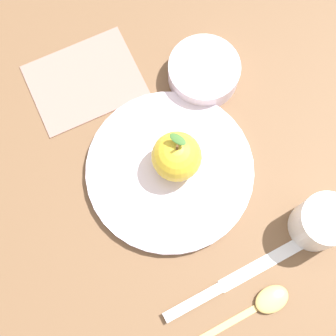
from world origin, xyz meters
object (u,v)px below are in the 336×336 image
object	(u,v)px
side_bowl	(204,71)
cup	(321,222)
dinner_plate	(168,170)
linen_napkin	(85,80)
spoon	(261,306)
knife	(223,286)
apple	(177,157)

from	to	relation	value
side_bowl	cup	size ratio (longest dim) A/B	1.45
dinner_plate	linen_napkin	distance (m)	0.19
dinner_plate	cup	xyz separation A→B (m)	(-0.06, -0.21, 0.03)
cup	spoon	world-z (taller)	cup
spoon	side_bowl	bearing A→B (deg)	16.56
knife	linen_napkin	xyz separation A→B (m)	(0.29, 0.23, -0.00)
linen_napkin	side_bowl	bearing A→B (deg)	-83.42
side_bowl	knife	world-z (taller)	side_bowl
cup	knife	size ratio (longest dim) A/B	0.38
linen_napkin	spoon	bearing A→B (deg)	-138.07
linen_napkin	dinner_plate	bearing A→B (deg)	-133.77
knife	spoon	distance (m)	0.06
apple	linen_napkin	world-z (taller)	apple
knife	linen_napkin	distance (m)	0.37
side_bowl	spoon	xyz separation A→B (m)	(-0.33, -0.10, -0.02)
apple	knife	world-z (taller)	apple
side_bowl	linen_napkin	size ratio (longest dim) A/B	0.65
dinner_plate	knife	distance (m)	0.18
apple	linen_napkin	xyz separation A→B (m)	(0.12, 0.15, -0.05)
dinner_plate	cup	distance (m)	0.22
cup	spoon	size ratio (longest dim) A/B	0.49
knife	cup	bearing A→B (deg)	-53.04
side_bowl	linen_napkin	distance (m)	0.18
cup	linen_napkin	distance (m)	0.40
knife	spoon	size ratio (longest dim) A/B	1.31
side_bowl	cup	distance (m)	0.28
apple	linen_napkin	distance (m)	0.20
knife	side_bowl	bearing A→B (deg)	8.68
cup	spoon	distance (m)	0.14
dinner_plate	apple	world-z (taller)	apple
spoon	linen_napkin	bearing A→B (deg)	41.93
cup	linen_napkin	xyz separation A→B (m)	(0.20, 0.35, -0.04)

